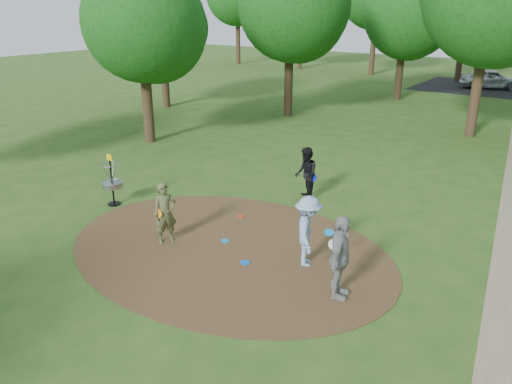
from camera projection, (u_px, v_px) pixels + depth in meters
The scene contains 12 objects.
ground at pixel (227, 249), 12.07m from camera, with size 100.00×100.00×0.00m, color #2D5119.
dirt_clearing at pixel (227, 248), 12.07m from camera, with size 8.40×8.40×0.02m, color #47301C.
player_observer_with_disc at pixel (165, 213), 12.13m from camera, with size 0.60×0.68×1.56m.
player_throwing_with_disc at pixel (308, 231), 11.06m from camera, with size 1.22×1.22×1.64m.
player_walking_with_disc at pixel (306, 174), 14.84m from camera, with size 0.97×1.00×1.62m.
player_waiting_with_disc at pixel (340, 258), 9.78m from camera, with size 0.64×1.10×1.76m.
disc_ground_cyan at pixel (225, 241), 12.42m from camera, with size 0.22×0.22×0.02m, color #1787BC.
disc_ground_blue at pixel (245, 263), 11.36m from camera, with size 0.22×0.22×0.02m, color blue.
disc_ground_red at pixel (241, 216), 13.84m from camera, with size 0.22×0.22×0.02m, color red.
car_left at pixel (491, 79), 34.66m from camera, with size 1.61×3.99×1.36m, color #B3B5BB.
disc_golf_basket at pixel (111, 176), 14.43m from camera, with size 0.63×0.63×1.54m.
tree_ring at pixel (497, 14), 15.96m from camera, with size 37.16×45.19×9.00m.
Camera 1 is at (6.82, -8.41, 5.55)m, focal length 35.00 mm.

